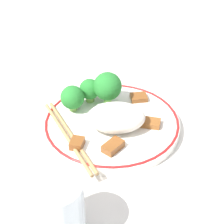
{
  "coord_description": "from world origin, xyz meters",
  "views": [
    {
      "loc": [
        -0.01,
        -0.54,
        0.43
      ],
      "look_at": [
        0.0,
        0.0,
        0.04
      ],
      "focal_mm": 60.0,
      "sensor_mm": 36.0,
      "label": 1
    }
  ],
  "objects": [
    {
      "name": "meat_near_back",
      "position": [
        -0.06,
        -0.07,
        0.02
      ],
      "size": [
        0.03,
        0.03,
        0.01
      ],
      "color": "brown",
      "rests_on": "plate"
    },
    {
      "name": "broccoli_back_left",
      "position": [
        -0.01,
        0.06,
        0.05
      ],
      "size": [
        0.05,
        0.05,
        0.07
      ],
      "color": "#7FB756",
      "rests_on": "plate"
    },
    {
      "name": "meat_near_right",
      "position": [
        -0.02,
        -0.0,
        0.02
      ],
      "size": [
        0.03,
        0.03,
        0.01
      ],
      "color": "#9E6633",
      "rests_on": "plate"
    },
    {
      "name": "meat_near_left",
      "position": [
        0.02,
        0.01,
        0.02
      ],
      "size": [
        0.04,
        0.03,
        0.01
      ],
      "color": "#995B28",
      "rests_on": "plate"
    },
    {
      "name": "rice_mound",
      "position": [
        0.01,
        -0.02,
        0.04
      ],
      "size": [
        0.1,
        0.07,
        0.05
      ],
      "color": "white",
      "rests_on": "plate"
    },
    {
      "name": "meat_near_front",
      "position": [
        0.07,
        -0.01,
        0.02
      ],
      "size": [
        0.04,
        0.03,
        0.01
      ],
      "color": "brown",
      "rests_on": "plate"
    },
    {
      "name": "meat_mid_left",
      "position": [
        0.0,
        -0.08,
        0.02
      ],
      "size": [
        0.04,
        0.04,
        0.01
      ],
      "color": "brown",
      "rests_on": "plate"
    },
    {
      "name": "broccoli_back_center",
      "position": [
        -0.04,
        0.07,
        0.04
      ],
      "size": [
        0.04,
        0.04,
        0.05
      ],
      "color": "#7FB756",
      "rests_on": "plate"
    },
    {
      "name": "ground_plane",
      "position": [
        0.0,
        0.0,
        0.0
      ],
      "size": [
        3.0,
        3.0,
        0.0
      ],
      "primitive_type": "plane",
      "color": "silver"
    },
    {
      "name": "meat_on_rice_edge",
      "position": [
        0.05,
        0.07,
        0.02
      ],
      "size": [
        0.03,
        0.03,
        0.01
      ],
      "color": "brown",
      "rests_on": "plate"
    },
    {
      "name": "broccoli_back_right",
      "position": [
        -0.07,
        0.04,
        0.04
      ],
      "size": [
        0.04,
        0.04,
        0.05
      ],
      "color": "#7FB756",
      "rests_on": "plate"
    },
    {
      "name": "drinking_glass",
      "position": [
        -0.08,
        -0.22,
        0.05
      ],
      "size": [
        0.07,
        0.07,
        0.09
      ],
      "color": "silver",
      "rests_on": "ground_plane"
    },
    {
      "name": "chopsticks",
      "position": [
        -0.07,
        -0.04,
        0.02
      ],
      "size": [
        0.11,
        0.19,
        0.01
      ],
      "color": "#AD8451",
      "rests_on": "plate"
    },
    {
      "name": "plate",
      "position": [
        0.0,
        0.0,
        0.01
      ],
      "size": [
        0.25,
        0.25,
        0.02
      ],
      "color": "white",
      "rests_on": "ground_plane"
    }
  ]
}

